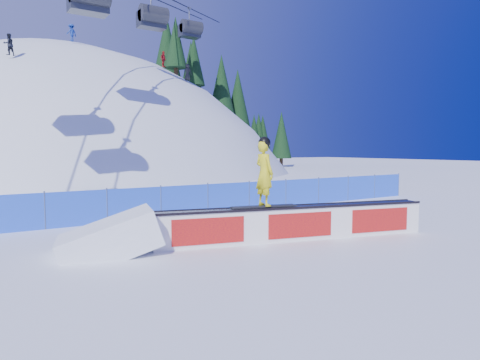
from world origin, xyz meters
TOP-DOWN VIEW (x-y plane):
  - ground at (0.00, 0.00)m, footprint 160.00×160.00m
  - snow_hill at (0.00, 42.00)m, footprint 64.00×64.00m
  - treeline at (22.36, 40.09)m, footprint 20.43×9.34m
  - safety_fence at (0.00, 4.50)m, footprint 22.05×0.05m
  - rail_box at (-1.18, -1.12)m, footprint 8.11×2.59m
  - snow_ramp at (-6.16, 0.16)m, footprint 2.84×2.15m
  - snowboarder at (-2.15, -0.87)m, footprint 1.90×0.79m
  - distant_skiers at (2.53, 30.75)m, footprint 16.98×7.62m

SIDE VIEW (x-z plane):
  - snow_hill at x=0.00m, z-range -50.00..14.00m
  - ground at x=0.00m, z-range 0.00..0.00m
  - snow_ramp at x=-6.16m, z-range -0.79..0.79m
  - rail_box at x=-1.18m, z-range -0.01..0.98m
  - safety_fence at x=0.00m, z-range -0.05..1.25m
  - snowboarder at x=-2.15m, z-range 0.97..2.93m
  - treeline at x=22.36m, z-range -0.19..20.82m
  - distant_skiers at x=2.53m, z-range 9.25..14.39m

